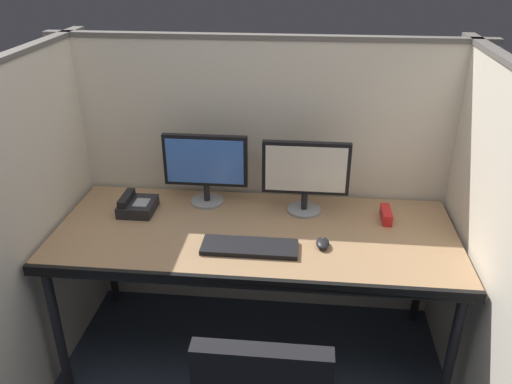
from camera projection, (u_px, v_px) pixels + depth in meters
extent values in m
cube|color=beige|center=(263.00, 184.00, 2.83)|extent=(2.20, 0.05, 1.55)
cube|color=#605B56|center=(264.00, 37.00, 2.49)|extent=(2.21, 0.06, 0.02)
cube|color=beige|center=(44.00, 224.00, 2.44)|extent=(0.05, 1.40, 1.55)
cube|color=#605B56|center=(8.00, 55.00, 2.09)|extent=(0.06, 1.41, 0.02)
cube|color=beige|center=(478.00, 247.00, 2.26)|extent=(0.05, 1.40, 1.55)
cube|color=#997551|center=(255.00, 234.00, 2.46)|extent=(1.90, 0.80, 0.04)
cube|color=black|center=(245.00, 283.00, 2.11)|extent=(1.90, 0.02, 0.05)
cylinder|color=black|center=(58.00, 330.00, 2.40)|extent=(0.04, 0.04, 0.70)
cylinder|color=black|center=(451.00, 358.00, 2.24)|extent=(0.04, 0.04, 0.70)
cylinder|color=black|center=(109.00, 251.00, 3.01)|extent=(0.04, 0.04, 0.70)
cylinder|color=black|center=(421.00, 269.00, 2.85)|extent=(0.04, 0.04, 0.70)
cylinder|color=gray|center=(207.00, 201.00, 2.71)|extent=(0.17, 0.17, 0.01)
cylinder|color=black|center=(207.00, 192.00, 2.69)|extent=(0.03, 0.03, 0.09)
cube|color=black|center=(205.00, 160.00, 2.61)|extent=(0.43, 0.03, 0.27)
cube|color=#3F72D8|center=(205.00, 162.00, 2.59)|extent=(0.39, 0.01, 0.23)
cylinder|color=gray|center=(304.00, 210.00, 2.62)|extent=(0.17, 0.17, 0.01)
cylinder|color=black|center=(304.00, 201.00, 2.60)|extent=(0.03, 0.03, 0.09)
cube|color=black|center=(306.00, 168.00, 2.52)|extent=(0.43, 0.03, 0.27)
cube|color=silver|center=(306.00, 169.00, 2.51)|extent=(0.39, 0.01, 0.23)
cube|color=black|center=(250.00, 247.00, 2.30)|extent=(0.43, 0.15, 0.02)
ellipsoid|color=black|center=(323.00, 243.00, 2.32)|extent=(0.06, 0.10, 0.03)
cylinder|color=#59595B|center=(323.00, 239.00, 2.33)|extent=(0.01, 0.01, 0.01)
cube|color=red|center=(386.00, 215.00, 2.53)|extent=(0.04, 0.15, 0.06)
cube|color=black|center=(138.00, 206.00, 2.61)|extent=(0.17, 0.19, 0.06)
cube|color=black|center=(126.00, 198.00, 2.60)|extent=(0.04, 0.17, 0.03)
cube|color=gray|center=(141.00, 203.00, 2.59)|extent=(0.07, 0.09, 0.00)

